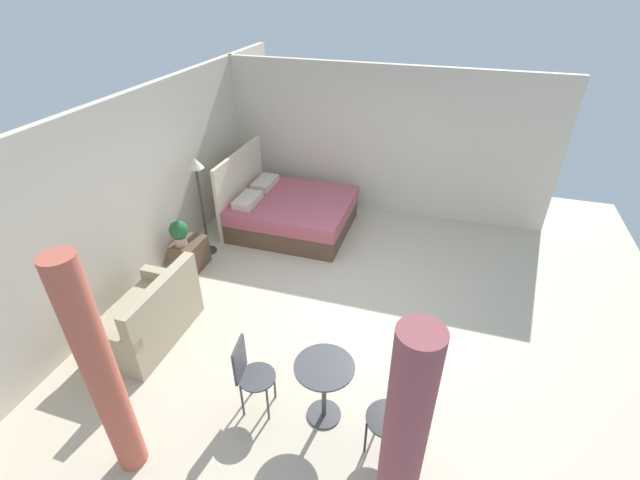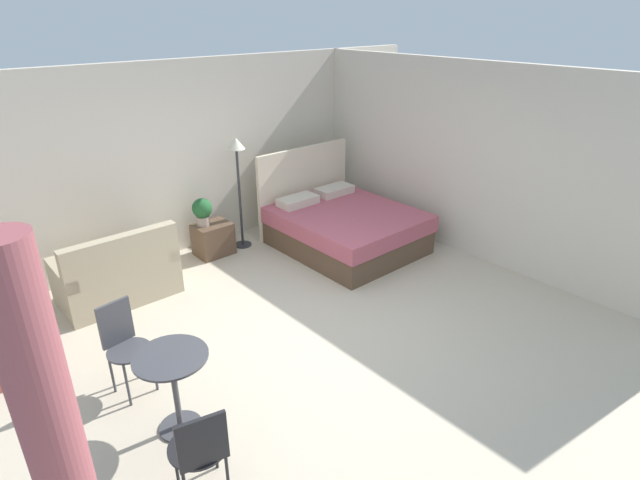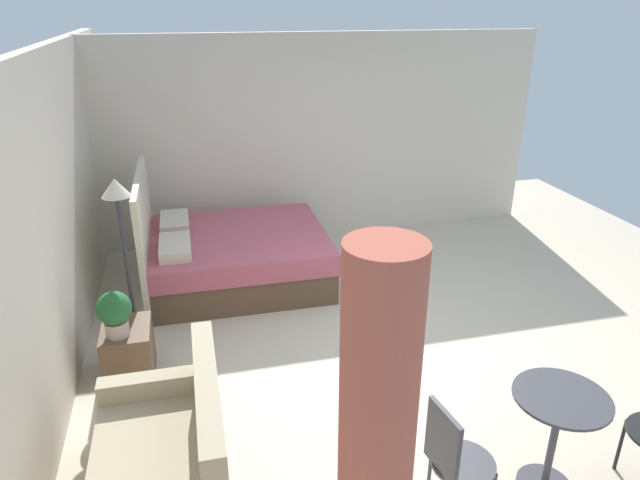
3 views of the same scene
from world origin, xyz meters
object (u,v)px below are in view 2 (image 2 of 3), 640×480
at_px(floor_lamp, 237,163).
at_px(cafe_chair_near_window, 200,447).
at_px(potted_plant, 202,210).
at_px(nightstand, 213,239).
at_px(bed, 343,226).
at_px(couch, 118,276).
at_px(balcony_table, 174,379).
at_px(cafe_chair_near_couch, 123,340).

xyz_separation_m(floor_lamp, cafe_chair_near_window, (-2.62, -3.49, -0.77)).
distance_m(floor_lamp, cafe_chair_near_window, 4.43).
bearing_deg(potted_plant, nightstand, -25.18).
xyz_separation_m(bed, couch, (-3.09, 0.72, -0.02)).
bearing_deg(bed, floor_lamp, 137.59).
relative_size(couch, cafe_chair_near_window, 1.59).
bearing_deg(cafe_chair_near_window, balcony_table, 76.35).
xyz_separation_m(bed, cafe_chair_near_window, (-3.74, -2.47, 0.18)).
relative_size(couch, potted_plant, 3.40).
bearing_deg(bed, couch, 166.97).
bearing_deg(balcony_table, couch, 79.21).
height_order(nightstand, floor_lamp, floor_lamp).
height_order(potted_plant, balcony_table, potted_plant).
height_order(potted_plant, cafe_chair_near_couch, cafe_chair_near_couch).
xyz_separation_m(nightstand, balcony_table, (-1.96, -2.76, 0.28)).
bearing_deg(balcony_table, bed, 25.73).
height_order(bed, balcony_table, bed).
distance_m(bed, cafe_chair_near_couch, 3.78).
bearing_deg(nightstand, couch, -167.51).
height_order(nightstand, balcony_table, balcony_table).
bearing_deg(nightstand, cafe_chair_near_couch, -136.17).
distance_m(bed, potted_plant, 2.04).
bearing_deg(bed, cafe_chair_near_window, -146.50).
height_order(potted_plant, floor_lamp, floor_lamp).
bearing_deg(floor_lamp, nightstand, 176.28).
bearing_deg(floor_lamp, bed, -42.41).
distance_m(couch, nightstand, 1.54).
distance_m(nightstand, cafe_chair_near_couch, 2.88).
bearing_deg(cafe_chair_near_window, potted_plant, 60.13).
bearing_deg(nightstand, cafe_chair_near_window, -121.40).
bearing_deg(cafe_chair_near_couch, bed, 14.40).
xyz_separation_m(nightstand, cafe_chair_near_couch, (-2.07, -1.99, 0.30)).
xyz_separation_m(bed, floor_lamp, (-1.11, 1.02, 0.95)).
bearing_deg(balcony_table, potted_plant, 56.41).
xyz_separation_m(potted_plant, cafe_chair_near_couch, (-1.97, -2.03, -0.15)).
bearing_deg(bed, balcony_table, -154.27).
distance_m(nightstand, potted_plant, 0.47).
bearing_deg(bed, nightstand, 146.57).
bearing_deg(bed, cafe_chair_near_couch, -165.60).
bearing_deg(floor_lamp, couch, -171.31).
relative_size(balcony_table, cafe_chair_near_window, 0.88).
distance_m(balcony_table, cafe_chair_near_couch, 0.78).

